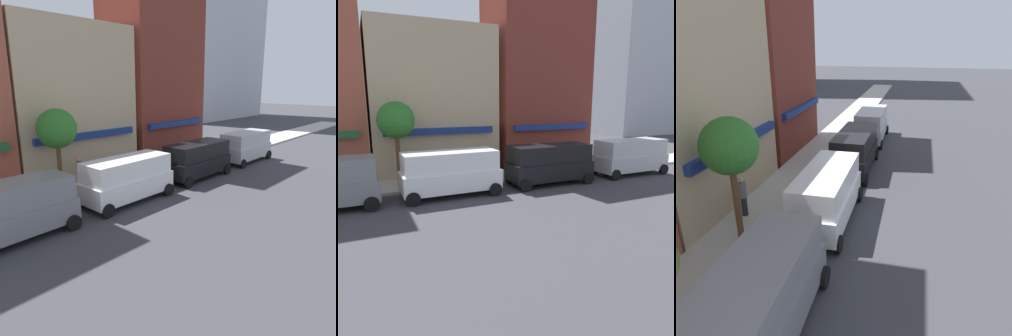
% 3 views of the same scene
% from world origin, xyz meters
% --- Properties ---
extents(storefront_row, '(22.76, 5.30, 15.63)m').
position_xyz_m(storefront_row, '(17.11, 11.50, 6.88)').
color(storefront_row, '#9E4C38').
rests_on(storefront_row, ground_plane).
extents(van_white, '(5.02, 2.22, 2.34)m').
position_xyz_m(van_white, '(15.97, 4.70, 1.29)').
color(van_white, white).
rests_on(van_white, ground_plane).
extents(van_black, '(5.01, 2.22, 2.34)m').
position_xyz_m(van_black, '(21.94, 4.70, 1.29)').
color(van_black, black).
rests_on(van_black, ground_plane).
extents(van_silver, '(5.03, 2.22, 2.34)m').
position_xyz_m(van_silver, '(28.25, 4.70, 1.29)').
color(van_silver, '#B7B7BC').
rests_on(van_silver, ground_plane).
extents(pedestrian_grey_coat, '(0.32, 0.32, 1.77)m').
position_xyz_m(pedestrian_grey_coat, '(15.36, 8.21, 1.07)').
color(pedestrian_grey_coat, '#23232D').
rests_on(pedestrian_grey_coat, sidewalk_left).
extents(street_tree, '(2.03, 2.03, 4.69)m').
position_xyz_m(street_tree, '(13.75, 7.50, 3.78)').
color(street_tree, brown).
rests_on(street_tree, sidewalk_left).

